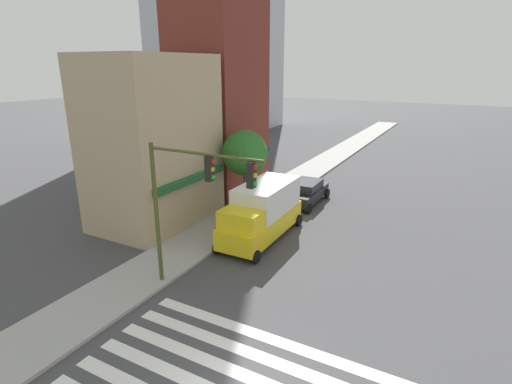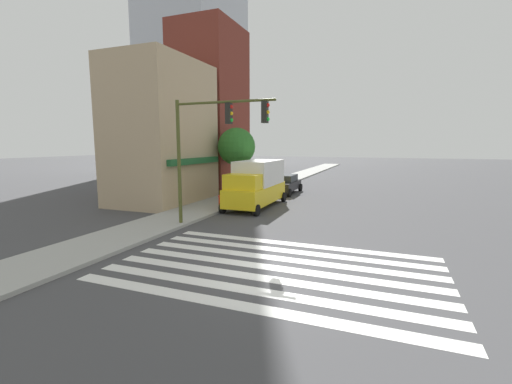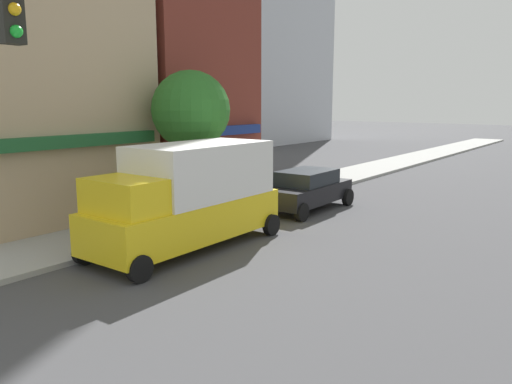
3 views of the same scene
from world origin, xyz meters
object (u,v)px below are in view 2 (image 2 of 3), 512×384
(pedestrian_blue_shirt, at_px, (232,185))
(street_tree, at_px, (237,147))
(sedan_black, at_px, (285,184))
(fire_hydrant, at_px, (220,201))
(box_truck_yellow, at_px, (256,183))
(traffic_signal, at_px, (212,135))

(pedestrian_blue_shirt, xyz_separation_m, street_tree, (0.66, -0.13, 2.85))
(sedan_black, bearing_deg, fire_hydrant, 167.52)
(sedan_black, height_order, pedestrian_blue_shirt, pedestrian_blue_shirt)
(fire_hydrant, bearing_deg, box_truck_yellow, -41.33)
(box_truck_yellow, xyz_separation_m, sedan_black, (6.56, 0.00, -0.75))
(traffic_signal, bearing_deg, sedan_black, 0.75)
(box_truck_yellow, bearing_deg, pedestrian_blue_shirt, 50.49)
(box_truck_yellow, distance_m, street_tree, 4.73)
(box_truck_yellow, xyz_separation_m, pedestrian_blue_shirt, (2.35, 2.93, -0.51))
(pedestrian_blue_shirt, relative_size, fire_hydrant, 2.10)
(traffic_signal, bearing_deg, street_tree, 17.65)
(street_tree, bearing_deg, pedestrian_blue_shirt, 168.96)
(traffic_signal, distance_m, pedestrian_blue_shirt, 9.84)
(box_truck_yellow, xyz_separation_m, street_tree, (3.02, 2.80, 2.34))
(pedestrian_blue_shirt, xyz_separation_m, fire_hydrant, (-4.29, -1.23, -0.46))
(pedestrian_blue_shirt, distance_m, street_tree, 2.93)
(traffic_signal, relative_size, sedan_black, 1.41)
(pedestrian_blue_shirt, bearing_deg, box_truck_yellow, 126.54)
(traffic_signal, height_order, box_truck_yellow, traffic_signal)
(sedan_black, bearing_deg, box_truck_yellow, 178.85)
(traffic_signal, height_order, fire_hydrant, traffic_signal)
(traffic_signal, xyz_separation_m, sedan_black, (12.87, 0.17, -3.71))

